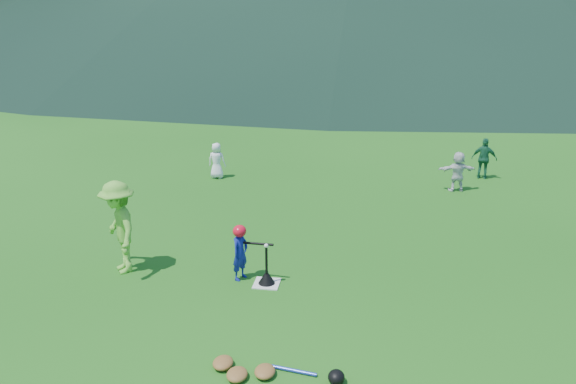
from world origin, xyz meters
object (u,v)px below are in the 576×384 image
Objects in this scene: home_plate at (267,283)px; batting_tee at (267,277)px; fielder_d at (458,171)px; adult_coach at (119,227)px; batter_child at (240,253)px; fielder_a at (217,161)px; fielder_c at (484,159)px; equipment_pile at (265,372)px.

home_plate is 0.66× the size of batting_tee.
batting_tee is (-4.01, -5.98, -0.41)m from fielder_d.
adult_coach is at bearing 177.47° from batting_tee.
fielder_d is at bearing 56.18° from batting_tee.
fielder_a is (-2.11, 6.03, 0.01)m from batter_child.
fielder_a is 6.71m from batting_tee.
batting_tee is at bearing 69.88° from fielder_c.
equipment_pile is at bearing 112.02° from fielder_a.
fielder_d is 1.57× the size of batting_tee.
adult_coach reaches higher than equipment_pile.
equipment_pile is at bearing 12.27° from adult_coach.
batter_child is at bearing 111.92° from fielder_a.
fielder_d is (4.51, 5.84, 0.03)m from batter_child.
fielder_a reaches higher than home_plate.
equipment_pile is (3.07, -8.74, -0.45)m from fielder_a.
home_plate is 0.39× the size of fielder_c.
fielder_d is at bearing 67.48° from equipment_pile.
fielder_a is (-2.61, 6.17, 0.50)m from home_plate.
adult_coach is 4.26m from equipment_pile.
adult_coach is at bearing 177.47° from home_plate.
adult_coach is 1.69× the size of fielder_a.
adult_coach is at bearing 56.96° from fielder_c.
fielder_a is at bearing 112.94° from batting_tee.
fielder_c is (7.63, 7.15, -0.28)m from adult_coach.
fielder_a is 6.62m from fielder_d.
equipment_pile is (-3.55, -8.55, -0.47)m from fielder_d.
fielder_d reaches higher than fielder_a.
fielder_a is at bearing 43.55° from batter_child.
fielder_d reaches higher than batter_child.
batter_child is 0.86× the size of fielder_c.
fielder_a reaches higher than batting_tee.
home_plate is at bearing 0.00° from batting_tee.
batting_tee is at bearing 49.80° from adult_coach.
fielder_d is (6.75, 5.86, -0.33)m from adult_coach.
fielder_c is at bearing 56.02° from batting_tee.
batter_child is at bearing 40.21° from fielder_d.
batter_child is at bearing 164.38° from batting_tee.
adult_coach is 2.55× the size of batting_tee.
adult_coach is 10.46m from fielder_c.
fielder_a is 0.96× the size of fielder_d.
home_plate is 2.87m from adult_coach.
fielder_c is at bearing 56.02° from home_plate.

